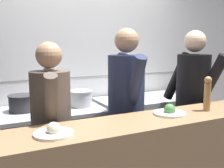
{
  "coord_description": "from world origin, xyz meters",
  "views": [
    {
      "loc": [
        -1.18,
        -1.79,
        1.57
      ],
      "look_at": [
        0.01,
        0.64,
        1.15
      ],
      "focal_mm": 42.0,
      "sensor_mm": 36.0,
      "label": 1
    }
  ],
  "objects_px": {
    "chef_line": "(192,102)",
    "sauce_pot": "(81,98)",
    "pepper_mill": "(207,93)",
    "chef_sous": "(126,109)",
    "plated_dish_appetiser": "(170,112)",
    "chef_head_cook": "(52,128)",
    "oven_range": "(53,147)",
    "stock_pot": "(22,103)",
    "mixing_bowl_steel": "(129,97)",
    "plated_dish_main": "(54,132)"
  },
  "relations": [
    {
      "from": "stock_pot",
      "to": "chef_line",
      "type": "relative_size",
      "value": 0.17
    },
    {
      "from": "pepper_mill",
      "to": "chef_sous",
      "type": "distance_m",
      "value": 0.75
    },
    {
      "from": "stock_pot",
      "to": "sauce_pot",
      "type": "height_order",
      "value": "sauce_pot"
    },
    {
      "from": "chef_sous",
      "to": "chef_line",
      "type": "bearing_deg",
      "value": 3.86
    },
    {
      "from": "sauce_pot",
      "to": "chef_sous",
      "type": "bearing_deg",
      "value": -67.63
    },
    {
      "from": "stock_pot",
      "to": "chef_head_cook",
      "type": "bearing_deg",
      "value": -79.69
    },
    {
      "from": "oven_range",
      "to": "plated_dish_appetiser",
      "type": "height_order",
      "value": "plated_dish_appetiser"
    },
    {
      "from": "oven_range",
      "to": "chef_head_cook",
      "type": "relative_size",
      "value": 0.68
    },
    {
      "from": "chef_sous",
      "to": "chef_line",
      "type": "distance_m",
      "value": 0.79
    },
    {
      "from": "stock_pot",
      "to": "sauce_pot",
      "type": "xyz_separation_m",
      "value": [
        0.62,
        -0.06,
        0.0
      ]
    },
    {
      "from": "plated_dish_main",
      "to": "stock_pot",
      "type": "bearing_deg",
      "value": 91.58
    },
    {
      "from": "sauce_pot",
      "to": "chef_head_cook",
      "type": "xyz_separation_m",
      "value": [
        -0.49,
        -0.67,
        -0.08
      ]
    },
    {
      "from": "chef_line",
      "to": "chef_sous",
      "type": "bearing_deg",
      "value": 161.65
    },
    {
      "from": "stock_pot",
      "to": "pepper_mill",
      "type": "distance_m",
      "value": 1.82
    },
    {
      "from": "stock_pot",
      "to": "plated_dish_main",
      "type": "distance_m",
      "value": 1.21
    },
    {
      "from": "sauce_pot",
      "to": "plated_dish_main",
      "type": "bearing_deg",
      "value": -116.93
    },
    {
      "from": "pepper_mill",
      "to": "plated_dish_main",
      "type": "bearing_deg",
      "value": -179.29
    },
    {
      "from": "stock_pot",
      "to": "chef_line",
      "type": "height_order",
      "value": "chef_line"
    },
    {
      "from": "plated_dish_appetiser",
      "to": "chef_line",
      "type": "distance_m",
      "value": 0.79
    },
    {
      "from": "oven_range",
      "to": "pepper_mill",
      "type": "height_order",
      "value": "pepper_mill"
    },
    {
      "from": "mixing_bowl_steel",
      "to": "plated_dish_main",
      "type": "distance_m",
      "value": 1.66
    },
    {
      "from": "mixing_bowl_steel",
      "to": "chef_sous",
      "type": "xyz_separation_m",
      "value": [
        -0.38,
        -0.59,
        0.03
      ]
    },
    {
      "from": "mixing_bowl_steel",
      "to": "plated_dish_appetiser",
      "type": "distance_m",
      "value": 1.1
    },
    {
      "from": "plated_dish_appetiser",
      "to": "pepper_mill",
      "type": "height_order",
      "value": "pepper_mill"
    },
    {
      "from": "oven_range",
      "to": "pepper_mill",
      "type": "xyz_separation_m",
      "value": [
        1.07,
        -1.15,
        0.72
      ]
    },
    {
      "from": "oven_range",
      "to": "stock_pot",
      "type": "distance_m",
      "value": 0.6
    },
    {
      "from": "plated_dish_appetiser",
      "to": "chef_head_cook",
      "type": "height_order",
      "value": "chef_head_cook"
    },
    {
      "from": "chef_line",
      "to": "plated_dish_main",
      "type": "bearing_deg",
      "value": -177.56
    },
    {
      "from": "sauce_pot",
      "to": "chef_sous",
      "type": "xyz_separation_m",
      "value": [
        0.25,
        -0.6,
        -0.01
      ]
    },
    {
      "from": "stock_pot",
      "to": "chef_head_cook",
      "type": "xyz_separation_m",
      "value": [
        0.13,
        -0.72,
        -0.08
      ]
    },
    {
      "from": "stock_pot",
      "to": "plated_dish_appetiser",
      "type": "xyz_separation_m",
      "value": [
        1.0,
        -1.15,
        0.06
      ]
    },
    {
      "from": "stock_pot",
      "to": "chef_head_cook",
      "type": "relative_size",
      "value": 0.18
    },
    {
      "from": "plated_dish_appetiser",
      "to": "pepper_mill",
      "type": "bearing_deg",
      "value": -7.8
    },
    {
      "from": "plated_dish_appetiser",
      "to": "chef_line",
      "type": "relative_size",
      "value": 0.15
    },
    {
      "from": "oven_range",
      "to": "chef_sous",
      "type": "bearing_deg",
      "value": -46.89
    },
    {
      "from": "sauce_pot",
      "to": "chef_sous",
      "type": "height_order",
      "value": "chef_sous"
    },
    {
      "from": "oven_range",
      "to": "sauce_pot",
      "type": "xyz_separation_m",
      "value": [
        0.33,
        -0.01,
        0.53
      ]
    },
    {
      "from": "plated_dish_main",
      "to": "pepper_mill",
      "type": "relative_size",
      "value": 0.84
    },
    {
      "from": "plated_dish_main",
      "to": "chef_sous",
      "type": "bearing_deg",
      "value": 33.43
    },
    {
      "from": "stock_pot",
      "to": "oven_range",
      "type": "bearing_deg",
      "value": -9.04
    },
    {
      "from": "pepper_mill",
      "to": "chef_sous",
      "type": "relative_size",
      "value": 0.17
    },
    {
      "from": "oven_range",
      "to": "chef_line",
      "type": "height_order",
      "value": "chef_line"
    },
    {
      "from": "chef_line",
      "to": "pepper_mill",
      "type": "bearing_deg",
      "value": -136.09
    },
    {
      "from": "mixing_bowl_steel",
      "to": "chef_head_cook",
      "type": "distance_m",
      "value": 1.29
    },
    {
      "from": "chef_line",
      "to": "sauce_pot",
      "type": "bearing_deg",
      "value": 133.03
    },
    {
      "from": "pepper_mill",
      "to": "sauce_pot",
      "type": "bearing_deg",
      "value": 123.04
    },
    {
      "from": "mixing_bowl_steel",
      "to": "pepper_mill",
      "type": "bearing_deg",
      "value": -84.24
    },
    {
      "from": "chef_sous",
      "to": "sauce_pot",
      "type": "bearing_deg",
      "value": 119.84
    },
    {
      "from": "oven_range",
      "to": "chef_sous",
      "type": "relative_size",
      "value": 0.63
    },
    {
      "from": "sauce_pot",
      "to": "mixing_bowl_steel",
      "type": "relative_size",
      "value": 1.22
    }
  ]
}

